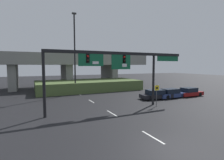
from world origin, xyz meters
The scene contains 10 objects.
ground_plane centered at (0.00, 0.00, 0.00)m, with size 160.00×160.00×0.00m, color black.
lane_markings centered at (0.00, 14.75, 0.00)m, with size 0.14×28.83×0.01m.
signal_gantry centered at (1.29, 9.52, 5.22)m, with size 16.81×0.44×6.42m.
speed_limit_sign centered at (6.11, 8.59, 1.69)m, with size 0.60×0.11×2.60m.
highway_light_pole_near centered at (-0.56, 21.68, 7.17)m, with size 0.70×0.36×13.59m.
overpass_bridge centered at (0.00, 32.51, 5.04)m, with size 37.35×9.28×7.40m.
grass_embankment centered at (3.07, 25.64, 0.95)m, with size 19.79×9.24×1.90m.
parked_sedan_near_right centered at (9.12, 12.41, 0.64)m, with size 4.88×2.49×1.36m.
parked_sedan_mid_right centered at (11.77, 12.12, 0.65)m, with size 4.78×1.82×1.41m.
parked_sedan_far_right centered at (15.50, 11.98, 0.64)m, with size 4.32×1.90×1.38m.
Camera 1 is at (-7.45, -7.79, 4.91)m, focal length 28.00 mm.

